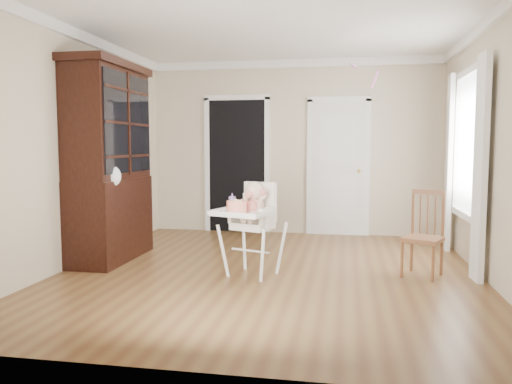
% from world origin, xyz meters
% --- Properties ---
extents(floor, '(5.00, 5.00, 0.00)m').
position_xyz_m(floor, '(0.00, 0.00, 0.00)').
color(floor, brown).
rests_on(floor, ground).
extents(ceiling, '(5.00, 5.00, 0.00)m').
position_xyz_m(ceiling, '(0.00, 0.00, 2.70)').
color(ceiling, white).
rests_on(ceiling, wall_back).
extents(wall_back, '(4.50, 0.00, 4.50)m').
position_xyz_m(wall_back, '(0.00, 2.50, 1.35)').
color(wall_back, beige).
rests_on(wall_back, floor).
extents(wall_left, '(0.00, 5.00, 5.00)m').
position_xyz_m(wall_left, '(-2.25, 0.00, 1.35)').
color(wall_left, beige).
rests_on(wall_left, floor).
extents(wall_right, '(0.00, 5.00, 5.00)m').
position_xyz_m(wall_right, '(2.25, 0.00, 1.35)').
color(wall_right, beige).
rests_on(wall_right, floor).
extents(crown_molding, '(4.50, 5.00, 0.12)m').
position_xyz_m(crown_molding, '(0.00, 0.00, 2.64)').
color(crown_molding, white).
rests_on(crown_molding, ceiling).
extents(doorway, '(1.06, 0.05, 2.22)m').
position_xyz_m(doorway, '(-0.90, 2.48, 1.11)').
color(doorway, black).
rests_on(doorway, wall_back).
extents(closet_door, '(0.96, 0.09, 2.13)m').
position_xyz_m(closet_door, '(0.70, 2.48, 1.02)').
color(closet_door, white).
rests_on(closet_door, wall_back).
extents(window_right, '(0.13, 1.84, 2.30)m').
position_xyz_m(window_right, '(2.18, 0.80, 1.29)').
color(window_right, white).
rests_on(window_right, wall_right).
extents(high_chair, '(0.77, 0.86, 1.01)m').
position_xyz_m(high_chair, '(-0.15, -0.18, 0.62)').
color(high_chair, white).
rests_on(high_chair, floor).
extents(baby, '(0.28, 0.28, 0.45)m').
position_xyz_m(baby, '(-0.14, -0.16, 0.77)').
color(baby, beige).
rests_on(baby, high_chair).
extents(cake, '(0.27, 0.27, 0.13)m').
position_xyz_m(cake, '(-0.27, -0.42, 0.77)').
color(cake, silver).
rests_on(cake, high_chair).
extents(sippy_cup, '(0.07, 0.07, 0.18)m').
position_xyz_m(sippy_cup, '(-0.37, -0.19, 0.78)').
color(sippy_cup, pink).
rests_on(sippy_cup, high_chair).
extents(china_cabinet, '(0.62, 1.40, 2.36)m').
position_xyz_m(china_cabinet, '(-1.99, 0.27, 1.18)').
color(china_cabinet, black).
rests_on(china_cabinet, floor).
extents(dining_chair, '(0.49, 0.49, 0.91)m').
position_xyz_m(dining_chair, '(1.63, 0.12, 0.43)').
color(dining_chair, brown).
rests_on(dining_chair, floor).
extents(streamer, '(0.09, 0.49, 0.15)m').
position_xyz_m(streamer, '(0.89, 1.04, 2.36)').
color(streamer, pink).
rests_on(streamer, ceiling).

